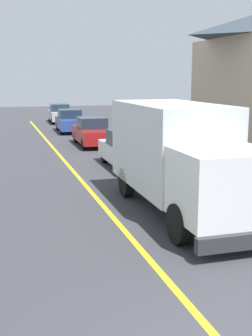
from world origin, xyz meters
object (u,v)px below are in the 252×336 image
Objects in this scene: parked_car_mid at (92,132)px; parked_car_far at (70,121)px; parked_car_near at (128,150)px; parked_car_furthest at (60,114)px; box_truck at (179,153)px.

parked_car_mid and parked_car_far have the same top height.
parked_car_far is at bearing 91.38° from parked_car_mid.
parked_car_near is 6.98m from parked_car_mid.
parked_car_furthest is (-0.03, 21.29, 0.00)m from parked_car_near.
parked_car_mid is 0.99× the size of parked_car_far.
box_truck is 1.63× the size of parked_car_mid.
box_truck is at bearing -90.44° from parked_car_far.
box_truck is 28.01m from parked_car_furthest.
parked_car_far is (-0.17, 7.09, 0.00)m from parked_car_mid.
box_truck is at bearing -90.88° from parked_car_furthest.
parked_car_near is 0.99× the size of parked_car_far.
box_truck is 20.78m from parked_car_far.
parked_car_near is at bearing 86.13° from box_truck.
parked_car_furthest is at bearing 89.60° from parked_car_mid.
parked_car_near is 0.99× the size of parked_car_furthest.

